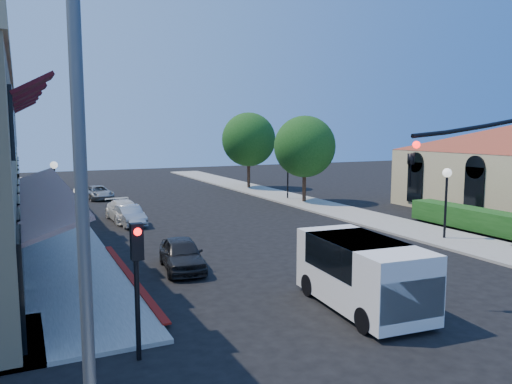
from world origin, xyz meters
name	(u,v)px	position (x,y,z in m)	size (l,w,h in m)	color
ground	(438,326)	(0.00, 0.00, 0.00)	(120.00, 120.00, 0.00)	black
sidewalk_left	(48,208)	(-8.75, 27.00, 0.06)	(3.50, 50.00, 0.12)	gray
sidewalk_right	(273,194)	(8.75, 27.00, 0.06)	(3.50, 50.00, 0.12)	gray
curb_red_strip	(131,280)	(-6.90, 8.00, 0.00)	(0.25, 10.00, 0.06)	maroon
hedge	(474,231)	(11.70, 9.00, 0.00)	(1.40, 8.00, 1.10)	#174814
street_tree_a	(305,147)	(8.80, 22.00, 4.19)	(4.56, 4.56, 6.48)	#321E14
street_tree_b	(249,140)	(8.80, 32.00, 4.54)	(4.94, 4.94, 7.02)	#321E14
secondary_signal	(137,266)	(-8.00, 1.41, 2.32)	(0.28, 0.42, 3.32)	black
cobra_streetlight	(103,141)	(-9.15, -2.00, 5.27)	(3.60, 0.25, 9.31)	#595B5E
lamppost_left_near	(81,209)	(-8.50, 8.00, 2.74)	(0.44, 0.44, 3.57)	black
lamppost_left_far	(54,175)	(-8.50, 22.00, 2.74)	(0.44, 0.44, 3.57)	black
lamppost_right_near	(447,185)	(8.50, 8.00, 2.74)	(0.44, 0.44, 3.57)	black
lamppost_right_far	(288,165)	(8.50, 24.00, 2.74)	(0.44, 0.44, 3.57)	black
white_van	(363,270)	(-1.12, 1.95, 1.23)	(2.44, 4.96, 2.13)	white
parked_car_a	(182,254)	(-4.80, 8.50, 0.62)	(1.48, 3.67, 1.25)	black
parked_car_b	(130,215)	(-4.80, 18.62, 0.56)	(1.19, 3.42, 1.13)	#ABAEB0
parked_car_c	(124,211)	(-4.80, 20.20, 0.60)	(1.68, 4.14, 1.20)	silver
parked_car_d	(99,192)	(-4.84, 30.62, 0.53)	(1.75, 3.79, 1.05)	#9A9D9F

